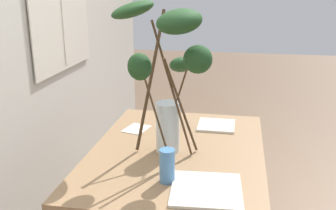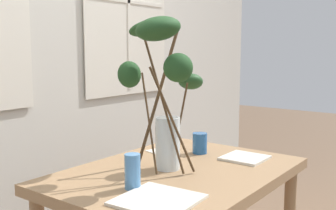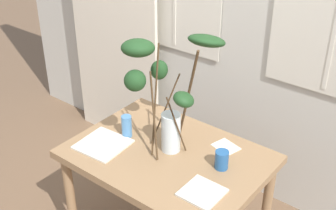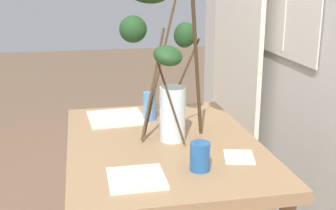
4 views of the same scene
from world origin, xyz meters
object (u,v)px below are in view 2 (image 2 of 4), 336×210
object	(u,v)px
vase_with_branches	(161,76)
drinking_glass_blue_left	(133,171)
plate_square_right	(245,158)
drinking_glass_blue_right	(200,143)
plate_square_left	(158,200)
dining_table	(177,188)

from	to	relation	value
vase_with_branches	drinking_glass_blue_left	size ratio (longest dim) A/B	5.14
vase_with_branches	plate_square_right	distance (m)	0.64
drinking_glass_blue_right	plate_square_left	distance (m)	0.73
plate_square_left	drinking_glass_blue_left	bearing A→B (deg)	74.26
vase_with_branches	plate_square_left	distance (m)	0.58
vase_with_branches	drinking_glass_blue_right	distance (m)	0.54
drinking_glass_blue_left	plate_square_right	size ratio (longest dim) A/B	0.70
plate_square_left	plate_square_right	world-z (taller)	plate_square_right
drinking_glass_blue_left	drinking_glass_blue_right	size ratio (longest dim) A/B	1.30
plate_square_right	drinking_glass_blue_right	bearing A→B (deg)	99.01
vase_with_branches	drinking_glass_blue_left	distance (m)	0.46
dining_table	drinking_glass_blue_left	size ratio (longest dim) A/B	8.01
plate_square_right	vase_with_branches	bearing A→B (deg)	152.05
plate_square_left	vase_with_branches	bearing A→B (deg)	35.94
vase_with_branches	plate_square_right	xyz separation A→B (m)	(0.41, -0.22, -0.43)
drinking_glass_blue_left	plate_square_left	xyz separation A→B (m)	(-0.05, -0.17, -0.07)
drinking_glass_blue_right	dining_table	bearing A→B (deg)	-166.00
plate_square_left	plate_square_right	xyz separation A→B (m)	(0.73, 0.01, 0.00)
vase_with_branches	plate_square_right	size ratio (longest dim) A/B	3.58
vase_with_branches	drinking_glass_blue_right	size ratio (longest dim) A/B	6.68
dining_table	plate_square_left	distance (m)	0.41
drinking_glass_blue_left	plate_square_right	bearing A→B (deg)	-13.07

